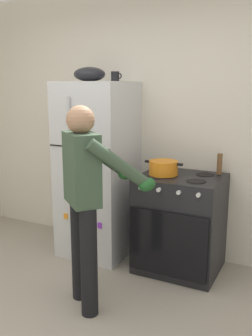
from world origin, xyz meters
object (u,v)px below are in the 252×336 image
object	(u,v)px
pepper_mill	(220,164)
mixing_bowl	(90,74)
person_cook	(88,190)
stove_range	(180,223)
red_pot	(163,168)
refrigerator	(98,170)
coffee_mug	(115,76)

from	to	relation	value
pepper_mill	mixing_bowl	size ratio (longest dim) A/B	0.63
person_cook	mixing_bowl	bearing A→B (deg)	120.35
pepper_mill	mixing_bowl	distance (m)	1.53
stove_range	person_cook	xyz separation A→B (m)	(-0.44, -0.91, 0.50)
red_pot	pepper_mill	distance (m)	0.52
refrigerator	red_pot	bearing A→B (deg)	-3.85
refrigerator	coffee_mug	xyz separation A→B (m)	(0.18, 0.05, 0.94)
red_pot	mixing_bowl	size ratio (longest dim) A/B	1.18
person_cook	red_pot	world-z (taller)	person_cook
red_pot	refrigerator	bearing A→B (deg)	176.15
red_pot	mixing_bowl	world-z (taller)	mixing_bowl
refrigerator	coffee_mug	size ratio (longest dim) A/B	15.86
coffee_mug	mixing_bowl	distance (m)	0.27
coffee_mug	mixing_bowl	world-z (taller)	mixing_bowl
person_cook	coffee_mug	size ratio (longest dim) A/B	14.28
person_cook	pepper_mill	world-z (taller)	person_cook
mixing_bowl	red_pot	bearing A→B (deg)	-3.50
pepper_mill	stove_range	bearing A→B (deg)	-144.96
stove_range	person_cook	distance (m)	1.13
red_pot	pepper_mill	xyz separation A→B (m)	(0.46, 0.25, 0.03)
stove_range	red_pot	world-z (taller)	red_pot
pepper_mill	mixing_bowl	bearing A→B (deg)	-171.10
refrigerator	person_cook	world-z (taller)	refrigerator
pepper_mill	coffee_mug	bearing A→B (deg)	-171.59
person_cook	stove_range	bearing A→B (deg)	64.25
mixing_bowl	stove_range	bearing A→B (deg)	-0.61
person_cook	coffee_mug	xyz separation A→B (m)	(-0.28, 0.97, 0.86)
red_pot	stove_range	bearing A→B (deg)	13.92
coffee_mug	person_cook	bearing A→B (deg)	-74.11
coffee_mug	red_pot	bearing A→B (deg)	-10.21
stove_range	pepper_mill	distance (m)	0.67
stove_range	mixing_bowl	size ratio (longest dim) A/B	2.97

